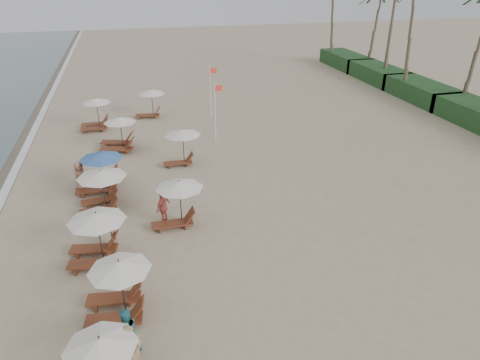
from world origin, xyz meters
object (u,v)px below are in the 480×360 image
object	(u,v)px
lounger_station_4	(98,172)
lounger_station_6	(95,115)
beachgoer_mid_a	(126,333)
beachgoer_far_b	(80,177)
inland_station_1	(181,142)
beachgoer_near	(132,352)
lounger_station_3	(100,187)
inland_station_0	(176,200)
inland_station_2	(150,100)
lounger_station_2	(94,237)
beachgoer_mid_b	(114,231)
lounger_station_5	(117,135)
lounger_station_1	(115,289)
flag_pole_near	(215,109)
beachgoer_far_a	(163,207)

from	to	relation	value
lounger_station_4	lounger_station_6	distance (m)	10.27
beachgoer_mid_a	beachgoer_far_b	world-z (taller)	beachgoer_mid_a
inland_station_1	beachgoer_near	distance (m)	15.58
lounger_station_3	inland_station_0	distance (m)	4.35
beachgoer_mid_a	inland_station_1	bearing A→B (deg)	-134.62
lounger_station_3	lounger_station_6	world-z (taller)	lounger_station_6
lounger_station_6	inland_station_2	bearing A→B (deg)	24.84
beachgoer_mid_a	inland_station_2	bearing A→B (deg)	-126.13
lounger_station_6	beachgoer_far_b	size ratio (longest dim) A/B	1.43
beachgoer_near	lounger_station_2	bearing A→B (deg)	64.84
inland_station_0	beachgoer_mid_b	world-z (taller)	inland_station_0
lounger_station_5	inland_station_2	world-z (taller)	lounger_station_5
lounger_station_4	beachgoer_mid_a	bearing A→B (deg)	-84.41
lounger_station_1	beachgoer_mid_b	xyz separation A→B (m)	(-0.08, 4.39, -0.35)
lounger_station_2	lounger_station_6	distance (m)	17.07
inland_station_2	beachgoer_far_b	xyz separation A→B (m)	(-4.66, -12.28, -0.53)
lounger_station_3	beachgoer_mid_b	world-z (taller)	lounger_station_3
inland_station_2	beachgoer_far_b	distance (m)	13.14
inland_station_0	beachgoer_mid_b	xyz separation A→B (m)	(-2.89, -0.98, -0.64)
inland_station_2	beachgoer_mid_a	bearing A→B (deg)	-95.93
lounger_station_1	lounger_station_4	size ratio (longest dim) A/B	0.93
lounger_station_1	inland_station_0	xyz separation A→B (m)	(2.80, 5.37, 0.29)
lounger_station_4	flag_pole_near	size ratio (longest dim) A/B	0.67
lounger_station_4	inland_station_0	xyz separation A→B (m)	(3.70, -4.86, 0.37)
inland_station_0	beachgoer_far_a	world-z (taller)	inland_station_0
beachgoer_mid_b	inland_station_1	bearing A→B (deg)	-33.58
lounger_station_1	lounger_station_5	xyz separation A→B (m)	(0.18, 15.94, -0.08)
lounger_station_3	beachgoer_far_a	xyz separation A→B (m)	(2.91, -2.16, -0.35)
inland_station_1	beachgoer_mid_b	bearing A→B (deg)	-116.89
beachgoer_mid_a	beachgoer_far_b	bearing A→B (deg)	-110.19
inland_station_2	beachgoer_near	bearing A→B (deg)	-95.37
lounger_station_3	beachgoer_mid_a	world-z (taller)	lounger_station_3
lounger_station_6	inland_station_0	world-z (taller)	lounger_station_6
flag_pole_near	lounger_station_2	bearing A→B (deg)	-121.75
lounger_station_6	flag_pole_near	world-z (taller)	flag_pole_near
beachgoer_far_b	beachgoer_mid_a	bearing A→B (deg)	-139.98
lounger_station_4	lounger_station_5	distance (m)	5.81
beachgoer_mid_a	lounger_station_2	bearing A→B (deg)	-108.33
beachgoer_mid_a	beachgoer_mid_b	distance (m)	6.32
beachgoer_near	beachgoer_far_a	world-z (taller)	beachgoer_near
inland_station_2	beachgoer_mid_b	xyz separation A→B (m)	(-2.91, -18.05, -0.66)
lounger_station_6	beachgoer_mid_b	bearing A→B (deg)	-85.32
lounger_station_1	lounger_station_4	bearing A→B (deg)	95.00
lounger_station_6	inland_station_1	xyz separation A→B (m)	(5.38, -8.10, 0.35)
beachgoer_mid_b	beachgoer_far_a	size ratio (longest dim) A/B	0.86
beachgoer_mid_a	lounger_station_4	bearing A→B (deg)	-114.62
lounger_station_6	inland_station_0	size ratio (longest dim) A/B	0.94
lounger_station_3	beachgoer_mid_a	size ratio (longest dim) A/B	1.48
lounger_station_5	lounger_station_6	world-z (taller)	lounger_station_6
beachgoer_far_b	lounger_station_5	bearing A→B (deg)	10.76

